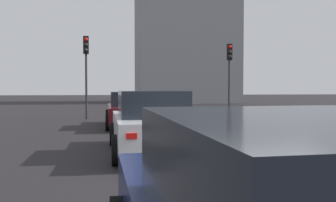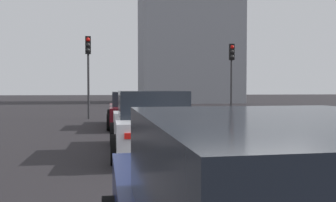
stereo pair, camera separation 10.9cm
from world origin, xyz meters
name	(u,v)px [view 1 (the left image)]	position (x,y,z in m)	size (l,w,h in m)	color
ground_plane	(271,196)	(0.00, 0.00, -0.10)	(160.00, 160.00, 0.20)	black
car_maroon_right_lead	(130,110)	(9.56, 1.66, 0.70)	(4.53, 2.01, 1.44)	#510F16
car_white_right_second	(151,123)	(3.44, 1.49, 0.73)	(4.22, 2.00, 1.52)	silver
traffic_light_near_left	(86,60)	(13.54, 3.66, 3.04)	(0.32, 0.29, 4.24)	#2D2D30
traffic_light_near_right	(229,64)	(14.06, -4.15, 2.92)	(0.32, 0.30, 4.06)	#2D2D30
building_facade_left	(184,25)	(35.08, -6.00, 8.77)	(9.04, 10.75, 17.54)	gray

